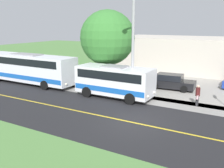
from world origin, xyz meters
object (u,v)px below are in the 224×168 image
(transit_bus_rear, at_px, (28,67))
(commercial_building, at_px, (203,54))
(street_light_pole, at_px, (132,43))
(tree_curbside, at_px, (108,38))
(shuttle_bus_front, at_px, (115,80))
(parked_car_near, at_px, (171,82))
(pedestrian_with_bags, at_px, (198,95))

(transit_bus_rear, bearing_deg, commercial_building, 139.21)
(street_light_pole, height_order, tree_curbside, street_light_pole)
(street_light_pole, bearing_deg, shuttle_bus_front, -74.96)
(parked_car_near, bearing_deg, pedestrian_with_bags, 39.26)
(shuttle_bus_front, height_order, pedestrian_with_bags, shuttle_bus_front)
(shuttle_bus_front, xyz_separation_m, street_light_pole, (-0.38, 1.42, 3.15))
(transit_bus_rear, relative_size, street_light_pole, 1.36)
(pedestrian_with_bags, bearing_deg, shuttle_bus_front, -80.63)
(transit_bus_rear, xyz_separation_m, commercial_building, (-16.84, 14.54, 0.47))
(commercial_building, bearing_deg, tree_curbside, -24.60)
(shuttle_bus_front, height_order, transit_bus_rear, transit_bus_rear)
(transit_bus_rear, xyz_separation_m, tree_curbside, (-2.84, 8.13, 3.13))
(street_light_pole, relative_size, tree_curbside, 1.13)
(transit_bus_rear, height_order, tree_curbside, tree_curbside)
(pedestrian_with_bags, bearing_deg, transit_bus_rear, -86.52)
(tree_curbside, bearing_deg, transit_bus_rear, -70.71)
(tree_curbside, bearing_deg, pedestrian_with_bags, 78.85)
(commercial_building, bearing_deg, pedestrian_with_bags, 9.71)
(shuttle_bus_front, distance_m, transit_bus_rear, 10.55)
(shuttle_bus_front, distance_m, parked_car_near, 6.24)
(shuttle_bus_front, bearing_deg, tree_curbside, -140.10)
(tree_curbside, relative_size, commercial_building, 0.32)
(commercial_building, bearing_deg, shuttle_bus_front, -13.28)
(shuttle_bus_front, height_order, parked_car_near, shuttle_bus_front)
(shuttle_bus_front, relative_size, tree_curbside, 0.90)
(transit_bus_rear, distance_m, street_light_pole, 12.33)
(tree_curbside, bearing_deg, street_light_pole, 56.82)
(transit_bus_rear, height_order, pedestrian_with_bags, transit_bus_rear)
(street_light_pole, bearing_deg, tree_curbside, -123.18)
(transit_bus_rear, bearing_deg, pedestrian_with_bags, 93.48)
(tree_curbside, bearing_deg, commercial_building, 155.40)
(transit_bus_rear, distance_m, parked_car_near, 14.85)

